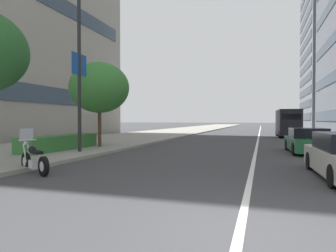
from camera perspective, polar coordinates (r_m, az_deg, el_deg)
ground_plane at (r=5.02m, az=13.48°, el=-19.47°), size 400.00×400.00×0.00m
sidewalk_right_plaza at (r=36.83m, az=-1.92°, el=-1.48°), size 160.00×9.35×0.15m
lane_centre_stripe at (r=39.73m, az=17.08°, el=-1.45°), size 110.00×0.16×0.01m
motorcycle_second_in_row at (r=10.94m, az=-24.29°, el=-5.93°), size 1.14×1.98×1.47m
car_far_down_avenue at (r=17.69m, az=25.17°, el=-2.67°), size 4.42×2.06×1.34m
delivery_van_ahead at (r=33.24m, az=21.98°, el=0.61°), size 5.98×2.22×2.82m
street_lamp_with_banners at (r=16.10m, az=-15.65°, el=13.35°), size 1.26×2.40×8.47m
clipped_hedge_bed at (r=17.30m, az=-19.86°, el=-2.99°), size 5.58×1.10×0.78m
street_tree_near_plaza_corner at (r=18.70m, az=-13.00°, el=7.15°), size 3.61×3.61×5.12m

